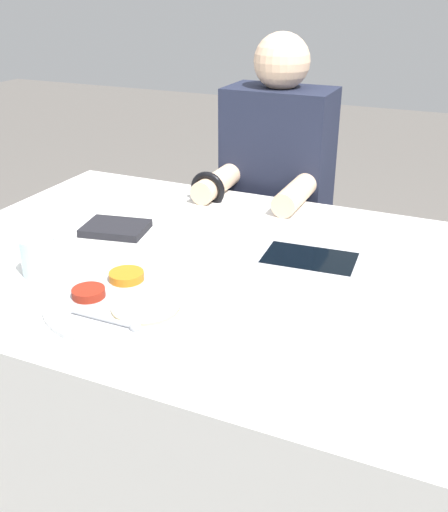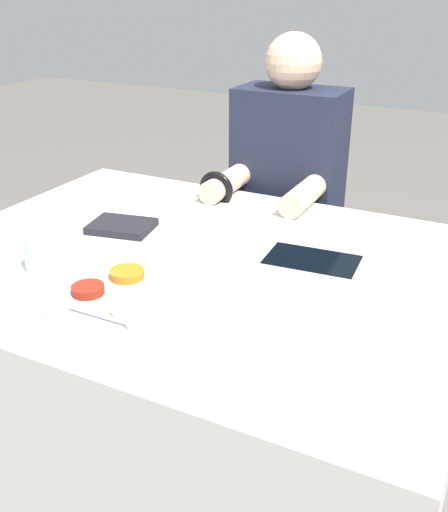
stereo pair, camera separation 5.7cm
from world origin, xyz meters
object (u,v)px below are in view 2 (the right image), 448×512
(thali_tray, at_px, (123,297))
(drinking_glass, at_px, (42,253))
(red_notebook, at_px, (122,227))
(tablet_device, at_px, (312,261))
(person_diner, at_px, (285,234))

(thali_tray, xyz_separation_m, drinking_glass, (-0.25, 0.03, 0.04))
(red_notebook, distance_m, drinking_glass, 0.28)
(red_notebook, distance_m, tablet_device, 0.52)
(tablet_device, bearing_deg, thali_tray, -129.58)
(tablet_device, distance_m, person_diner, 0.64)
(red_notebook, relative_size, tablet_device, 0.74)
(thali_tray, xyz_separation_m, tablet_device, (0.29, 0.35, -0.00))
(thali_tray, distance_m, tablet_device, 0.45)
(thali_tray, height_order, person_diner, person_diner)
(thali_tray, distance_m, drinking_glass, 0.25)
(thali_tray, bearing_deg, red_notebook, 126.31)
(drinking_glass, bearing_deg, person_diner, 73.29)
(tablet_device, height_order, person_diner, person_diner)
(person_diner, bearing_deg, thali_tray, -90.75)
(red_notebook, bearing_deg, thali_tray, -53.69)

